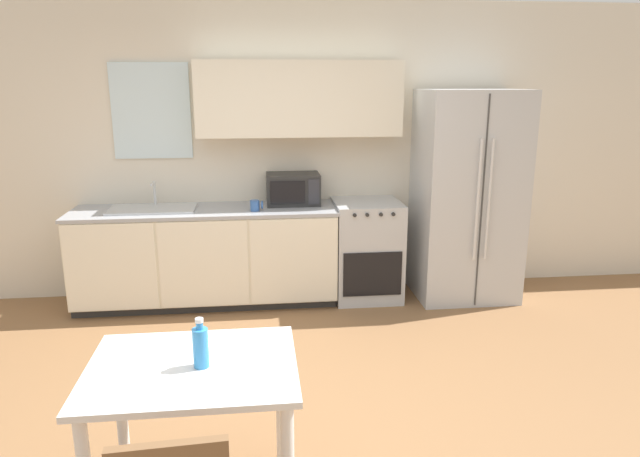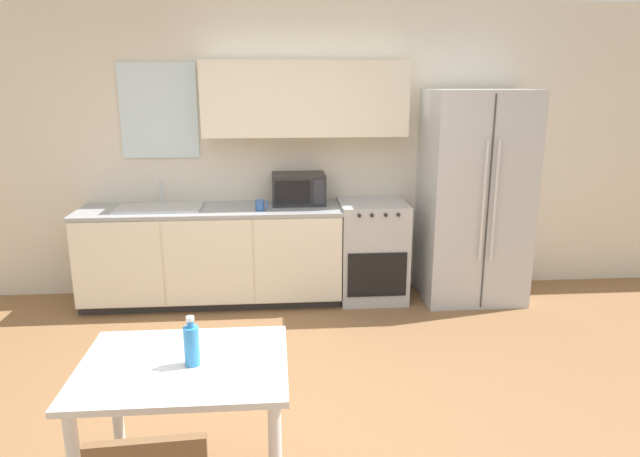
% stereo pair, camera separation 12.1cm
% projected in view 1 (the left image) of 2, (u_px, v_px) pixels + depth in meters
% --- Properties ---
extents(ground_plane, '(12.00, 12.00, 0.00)m').
position_uv_depth(ground_plane, '(277.00, 424.00, 3.41)').
color(ground_plane, olive).
extents(wall_back, '(12.00, 0.38, 2.70)m').
position_uv_depth(wall_back, '(269.00, 143.00, 5.28)').
color(wall_back, beige).
rests_on(wall_back, ground_plane).
extents(kitchen_counter, '(2.34, 0.64, 0.89)m').
position_uv_depth(kitchen_counter, '(207.00, 256.00, 5.17)').
color(kitchen_counter, '#333333').
rests_on(kitchen_counter, ground_plane).
extents(oven_range, '(0.61, 0.63, 0.92)m').
position_uv_depth(oven_range, '(366.00, 250.00, 5.33)').
color(oven_range, '#B7BABC').
rests_on(oven_range, ground_plane).
extents(refrigerator, '(0.90, 0.76, 1.92)m').
position_uv_depth(refrigerator, '(467.00, 196.00, 5.26)').
color(refrigerator, silver).
rests_on(refrigerator, ground_plane).
extents(kitchen_sink, '(0.74, 0.40, 0.23)m').
position_uv_depth(kitchen_sink, '(153.00, 208.00, 5.01)').
color(kitchen_sink, '#B7BABC').
rests_on(kitchen_sink, kitchen_counter).
extents(microwave, '(0.48, 0.33, 0.28)m').
position_uv_depth(microwave, '(293.00, 189.00, 5.22)').
color(microwave, '#282828').
rests_on(microwave, kitchen_counter).
extents(coffee_mug, '(0.11, 0.08, 0.09)m').
position_uv_depth(coffee_mug, '(256.00, 206.00, 4.97)').
color(coffee_mug, '#335999').
rests_on(coffee_mug, kitchen_counter).
extents(dining_table, '(0.93, 0.73, 0.76)m').
position_uv_depth(dining_table, '(194.00, 391.00, 2.58)').
color(dining_table, white).
rests_on(dining_table, ground_plane).
extents(drink_bottle, '(0.07, 0.07, 0.23)m').
position_uv_depth(drink_bottle, '(201.00, 346.00, 2.51)').
color(drink_bottle, '#338CD8').
rests_on(drink_bottle, dining_table).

